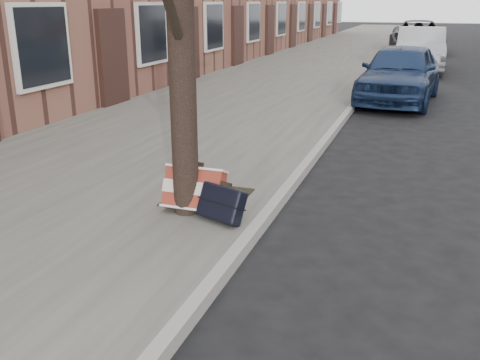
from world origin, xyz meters
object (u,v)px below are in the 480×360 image
(car_near_front, at_px, (400,73))
(suitcase_red, at_px, (194,189))
(suitcase_navy, at_px, (222,203))
(car_near_mid, at_px, (420,49))

(car_near_front, bearing_deg, suitcase_red, -96.26)
(suitcase_red, distance_m, suitcase_navy, 0.41)
(suitcase_red, relative_size, car_near_mid, 0.15)
(suitcase_red, height_order, car_near_front, car_near_front)
(car_near_front, distance_m, car_near_mid, 6.35)
(suitcase_red, bearing_deg, car_near_front, 79.51)
(suitcase_red, xyz_separation_m, car_near_mid, (1.88, 14.49, 0.34))
(suitcase_red, xyz_separation_m, suitcase_navy, (0.37, -0.16, -0.05))
(suitcase_navy, relative_size, car_near_front, 0.13)
(suitcase_red, bearing_deg, car_near_mid, 83.20)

